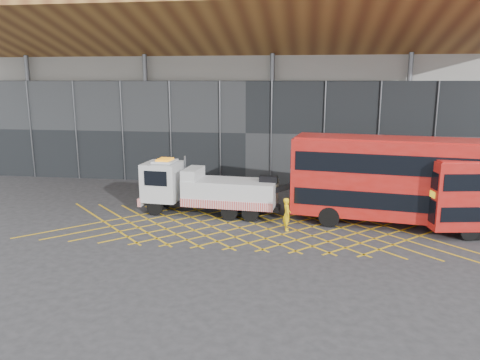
# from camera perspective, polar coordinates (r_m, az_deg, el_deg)

# --- Properties ---
(ground_plane) EXTENTS (120.00, 120.00, 0.00)m
(ground_plane) POSITION_cam_1_polar(r_m,az_deg,el_deg) (26.83, -6.85, -5.49)
(ground_plane) COLOR #2A292C
(road_markings) EXTENTS (24.76, 7.16, 0.01)m
(road_markings) POSITION_cam_1_polar(r_m,az_deg,el_deg) (26.09, 1.70, -5.90)
(road_markings) COLOR gold
(road_markings) RESTS_ON ground_plane
(construction_building) EXTENTS (55.00, 23.97, 18.00)m
(construction_building) POSITION_cam_1_polar(r_m,az_deg,el_deg) (43.32, 1.88, 13.33)
(construction_building) COLOR gray
(construction_building) RESTS_ON ground_plane
(recovery_truck) EXTENTS (9.80, 2.95, 3.40)m
(recovery_truck) POSITION_cam_1_polar(r_m,az_deg,el_deg) (28.53, -4.40, -1.09)
(recovery_truck) COLOR black
(recovery_truck) RESTS_ON ground_plane
(bus_towed) EXTENTS (12.50, 4.61, 4.97)m
(bus_towed) POSITION_cam_1_polar(r_m,az_deg,el_deg) (27.29, 19.38, 0.19)
(bus_towed) COLOR #AD140F
(bus_towed) RESTS_ON ground_plane
(worker) EXTENTS (0.54, 0.73, 1.82)m
(worker) POSITION_cam_1_polar(r_m,az_deg,el_deg) (25.65, 5.73, -4.17)
(worker) COLOR yellow
(worker) RESTS_ON ground_plane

